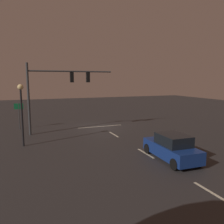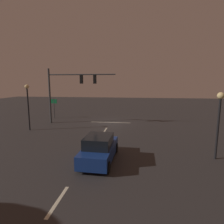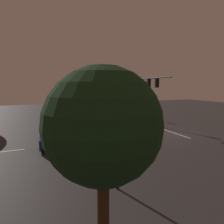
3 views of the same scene
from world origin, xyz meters
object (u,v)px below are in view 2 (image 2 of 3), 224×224
at_px(street_lamp_left_kerb, 219,112).
at_px(route_sign, 54,104).
at_px(car_approaching, 99,149).
at_px(traffic_signal_assembly, 70,86).
at_px(street_lamp_right_kerb, 28,98).

xyz_separation_m(street_lamp_left_kerb, route_sign, (16.81, -12.27, -1.15)).
height_order(car_approaching, street_lamp_left_kerb, street_lamp_left_kerb).
xyz_separation_m(car_approaching, route_sign, (9.25, -13.57, 1.19)).
distance_m(traffic_signal_assembly, car_approaching, 12.54).
height_order(street_lamp_left_kerb, route_sign, street_lamp_left_kerb).
relative_size(traffic_signal_assembly, car_approaching, 1.87).
distance_m(traffic_signal_assembly, street_lamp_left_kerb, 16.18).
height_order(traffic_signal_assembly, street_lamp_right_kerb, traffic_signal_assembly).
xyz_separation_m(street_lamp_left_kerb, street_lamp_right_kerb, (16.48, -5.46, 0.25)).
bearing_deg(traffic_signal_assembly, route_sign, -40.52).
bearing_deg(route_sign, traffic_signal_assembly, 139.48).
bearing_deg(traffic_signal_assembly, car_approaching, 118.35).
relative_size(street_lamp_right_kerb, route_sign, 1.75).
distance_m(car_approaching, route_sign, 16.47).
relative_size(traffic_signal_assembly, street_lamp_left_kerb, 1.87).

